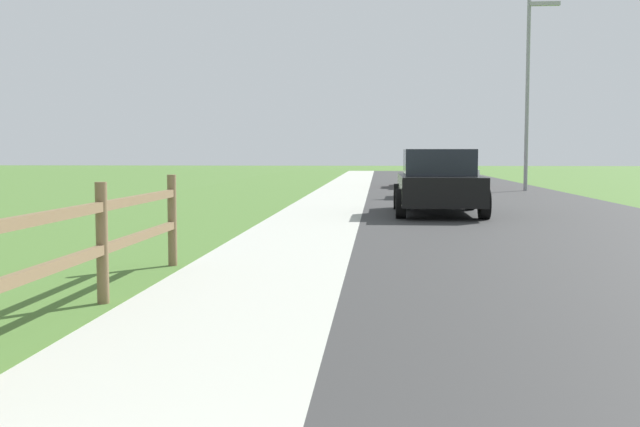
# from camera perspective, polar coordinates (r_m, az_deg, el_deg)

# --- Properties ---
(ground_plane) EXTENTS (120.00, 120.00, 0.00)m
(ground_plane) POSITION_cam_1_polar(r_m,az_deg,el_deg) (24.92, 3.58, 1.35)
(ground_plane) COLOR #486F2E
(road_asphalt) EXTENTS (7.00, 66.00, 0.01)m
(road_asphalt) POSITION_cam_1_polar(r_m,az_deg,el_deg) (27.09, 11.07, 1.54)
(road_asphalt) COLOR #313131
(road_asphalt) RESTS_ON ground
(curb_concrete) EXTENTS (6.00, 66.00, 0.01)m
(curb_concrete) POSITION_cam_1_polar(r_m,az_deg,el_deg) (27.12, -2.70, 1.62)
(curb_concrete) COLOR #AFB1A5
(curb_concrete) RESTS_ON ground
(grass_verge) EXTENTS (5.00, 66.00, 0.00)m
(grass_verge) POSITION_cam_1_polar(r_m,az_deg,el_deg) (27.35, -5.82, 1.63)
(grass_verge) COLOR #486F2E
(grass_verge) RESTS_ON ground
(parked_suv_black) EXTENTS (1.99, 4.30, 1.49)m
(parked_suv_black) POSITION_cam_1_polar(r_m,az_deg,el_deg) (17.60, 8.90, 2.33)
(parked_suv_black) COLOR black
(parked_suv_black) RESTS_ON ground
(parked_car_white) EXTENTS (2.10, 4.44, 1.47)m
(parked_car_white) POSITION_cam_1_polar(r_m,az_deg,el_deg) (24.73, 9.41, 3.00)
(parked_car_white) COLOR white
(parked_car_white) RESTS_ON ground
(parked_car_red) EXTENTS (2.19, 4.87, 1.48)m
(parked_car_red) POSITION_cam_1_polar(r_m,az_deg,el_deg) (32.01, 8.24, 3.36)
(parked_car_red) COLOR maroon
(parked_car_red) RESTS_ON ground
(street_lamp) EXTENTS (1.17, 0.20, 7.00)m
(street_lamp) POSITION_cam_1_polar(r_m,az_deg,el_deg) (29.32, 15.59, 9.72)
(street_lamp) COLOR gray
(street_lamp) RESTS_ON ground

